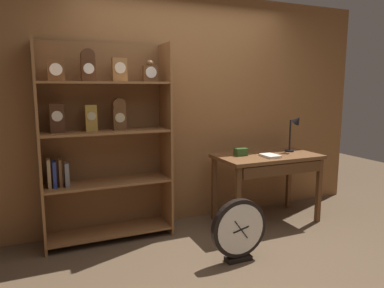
{
  "coord_description": "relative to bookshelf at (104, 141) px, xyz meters",
  "views": [
    {
      "loc": [
        -1.57,
        -2.41,
        1.56
      ],
      "look_at": [
        -0.21,
        0.71,
        1.02
      ],
      "focal_mm": 33.22,
      "sensor_mm": 36.0,
      "label": 1
    }
  ],
  "objects": [
    {
      "name": "bookshelf",
      "position": [
        0.0,
        0.0,
        0.0
      ],
      "size": [
        1.28,
        0.38,
        2.01
      ],
      "color": "brown",
      "rests_on": "ground"
    },
    {
      "name": "toolbox_small",
      "position": [
        1.5,
        -0.18,
        -0.2
      ],
      "size": [
        0.14,
        0.09,
        0.08
      ],
      "primitive_type": "cube",
      "color": "#2D5123",
      "rests_on": "workbench"
    },
    {
      "name": "back_wood_panel",
      "position": [
        0.98,
        0.21,
        0.27
      ],
      "size": [
        4.8,
        0.05,
        2.6
      ],
      "primitive_type": "cube",
      "color": "brown",
      "rests_on": "ground"
    },
    {
      "name": "desk_lamp",
      "position": [
        2.22,
        -0.22,
        0.05
      ],
      "size": [
        0.19,
        0.18,
        0.45
      ],
      "color": "black",
      "rests_on": "workbench"
    },
    {
      "name": "round_clock_large",
      "position": [
        1.01,
        -0.99,
        -0.74
      ],
      "size": [
        0.54,
        0.11,
        0.58
      ],
      "color": "black",
      "rests_on": "ground"
    },
    {
      "name": "workbench",
      "position": [
        1.81,
        -0.28,
        -0.34
      ],
      "size": [
        1.19,
        0.64,
        0.79
      ],
      "color": "brown",
      "rests_on": "ground"
    },
    {
      "name": "ground_plane",
      "position": [
        0.98,
        -1.19,
        -1.03
      ],
      "size": [
        10.0,
        10.0,
        0.0
      ],
      "primitive_type": "plane",
      "color": "brown"
    },
    {
      "name": "open_repair_manual",
      "position": [
        1.76,
        -0.37,
        -0.23
      ],
      "size": [
        0.16,
        0.22,
        0.02
      ],
      "primitive_type": "cube",
      "rotation": [
        0.0,
        0.0,
        -0.0
      ],
      "color": "silver",
      "rests_on": "workbench"
    }
  ]
}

